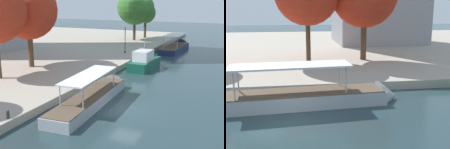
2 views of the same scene
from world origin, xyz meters
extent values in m
plane|color=#23383D|center=(0.00, 0.00, 0.00)|extent=(220.00, 220.00, 0.00)
cube|color=#A39989|center=(0.00, 33.97, 0.37)|extent=(120.00, 55.00, 0.73)
cube|color=#9EA3A8|center=(-0.11, 3.62, 0.26)|extent=(13.13, 3.51, 1.36)
cone|color=#9EA3A8|center=(6.86, 4.09, 0.26)|extent=(1.56, 2.46, 2.38)
cube|color=brown|center=(-0.11, 3.62, 0.98)|extent=(12.86, 3.36, 0.08)
cylinder|color=#B2B2B7|center=(3.37, 4.91, 1.91)|extent=(0.10, 0.10, 1.78)
cylinder|color=#B2B2B7|center=(3.52, 2.81, 1.91)|extent=(0.10, 0.10, 1.78)
cylinder|color=#B2B2B7|center=(-3.75, 4.43, 1.91)|extent=(0.10, 0.10, 1.78)
cylinder|color=#B2B2B7|center=(-3.60, 2.32, 1.91)|extent=(0.10, 0.10, 1.78)
cube|color=silver|center=(-0.11, 3.62, 2.86)|extent=(8.19, 2.97, 0.12)
cylinder|color=#4C3823|center=(8.20, 17.18, 3.07)|extent=(0.70, 0.70, 4.67)
cylinder|color=#4C3823|center=(1.72, 16.51, 3.20)|extent=(0.51, 0.51, 4.92)
sphere|color=#B22D19|center=(3.08, 18.18, 7.47)|extent=(3.27, 3.27, 3.27)
camera|label=1|loc=(-23.13, -9.12, 9.56)|focal=47.44mm
camera|label=2|loc=(0.17, -15.44, 6.55)|focal=45.78mm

